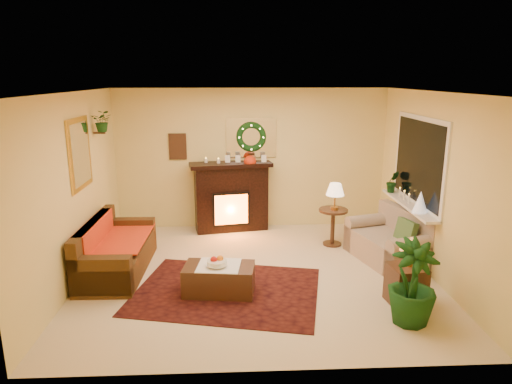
{
  "coord_description": "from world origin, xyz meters",
  "views": [
    {
      "loc": [
        -0.31,
        -6.13,
        2.81
      ],
      "look_at": [
        0.0,
        0.35,
        1.15
      ],
      "focal_mm": 32.0,
      "sensor_mm": 36.0,
      "label": 1
    }
  ],
  "objects_px": {
    "fireplace": "(231,201)",
    "coffee_table": "(219,278)",
    "sofa": "(117,244)",
    "end_table_square": "(406,284)",
    "loveseat": "(389,235)",
    "side_table_round": "(333,227)"
  },
  "relations": [
    {
      "from": "sofa",
      "to": "loveseat",
      "type": "relative_size",
      "value": 1.31
    },
    {
      "from": "loveseat",
      "to": "side_table_round",
      "type": "distance_m",
      "value": 1.04
    },
    {
      "from": "side_table_round",
      "to": "coffee_table",
      "type": "relative_size",
      "value": 0.69
    },
    {
      "from": "sofa",
      "to": "side_table_round",
      "type": "bearing_deg",
      "value": 16.38
    },
    {
      "from": "fireplace",
      "to": "coffee_table",
      "type": "height_order",
      "value": "fireplace"
    },
    {
      "from": "loveseat",
      "to": "end_table_square",
      "type": "bearing_deg",
      "value": -115.83
    },
    {
      "from": "loveseat",
      "to": "coffee_table",
      "type": "xyz_separation_m",
      "value": [
        -2.59,
        -0.96,
        -0.21
      ]
    },
    {
      "from": "sofa",
      "to": "fireplace",
      "type": "distance_m",
      "value": 2.47
    },
    {
      "from": "sofa",
      "to": "end_table_square",
      "type": "xyz_separation_m",
      "value": [
        3.87,
        -1.17,
        -0.16
      ]
    },
    {
      "from": "fireplace",
      "to": "end_table_square",
      "type": "xyz_separation_m",
      "value": [
        2.21,
        -3.0,
        -0.28
      ]
    },
    {
      "from": "side_table_round",
      "to": "loveseat",
      "type": "bearing_deg",
      "value": -45.95
    },
    {
      "from": "sofa",
      "to": "fireplace",
      "type": "xyz_separation_m",
      "value": [
        1.66,
        1.83,
        0.12
      ]
    },
    {
      "from": "sofa",
      "to": "coffee_table",
      "type": "xyz_separation_m",
      "value": [
        1.51,
        -0.77,
        -0.22
      ]
    },
    {
      "from": "sofa",
      "to": "loveseat",
      "type": "distance_m",
      "value": 4.1
    },
    {
      "from": "loveseat",
      "to": "coffee_table",
      "type": "distance_m",
      "value": 2.77
    },
    {
      "from": "sofa",
      "to": "coffee_table",
      "type": "height_order",
      "value": "sofa"
    },
    {
      "from": "sofa",
      "to": "coffee_table",
      "type": "distance_m",
      "value": 1.71
    },
    {
      "from": "sofa",
      "to": "end_table_square",
      "type": "height_order",
      "value": "sofa"
    },
    {
      "from": "loveseat",
      "to": "coffee_table",
      "type": "height_order",
      "value": "loveseat"
    },
    {
      "from": "fireplace",
      "to": "coffee_table",
      "type": "xyz_separation_m",
      "value": [
        -0.15,
        -2.6,
        -0.34
      ]
    },
    {
      "from": "sofa",
      "to": "coffee_table",
      "type": "bearing_deg",
      "value": -26.1
    },
    {
      "from": "side_table_round",
      "to": "coffee_table",
      "type": "distance_m",
      "value": 2.54
    }
  ]
}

